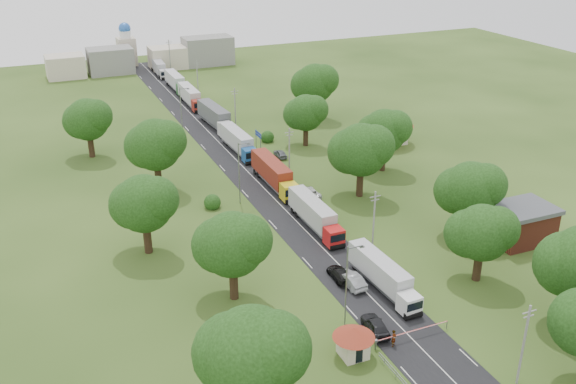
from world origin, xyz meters
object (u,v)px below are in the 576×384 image
guard_booth (354,338)px  truck_0 (383,275)px  boom_barrier (401,335)px  info_sign (258,137)px  car_lane_mid (351,279)px  car_lane_front (375,325)px  pedestrian_near (394,338)px

guard_booth → truck_0: size_ratio=0.33×
boom_barrier → info_sign: size_ratio=2.25×
boom_barrier → car_lane_mid: (0.36, 12.00, -0.05)m
car_lane_mid → info_sign: bearing=-101.3°
guard_booth → info_sign: size_ratio=1.07×
boom_barrier → car_lane_front: car_lane_front is taller
truck_0 → pedestrian_near: bearing=-114.9°
boom_barrier → info_sign: (6.56, 60.00, 2.11)m
boom_barrier → car_lane_mid: size_ratio=1.81×
car_lane_front → truck_0: bearing=-118.3°
boom_barrier → car_lane_mid: bearing=88.3°
boom_barrier → pedestrian_near: (-1.13, -0.29, 0.08)m
truck_0 → car_lane_front: size_ratio=2.78×
car_lane_front → car_lane_mid: car_lane_mid is taller
pedestrian_near → car_lane_mid: bearing=46.5°
truck_0 → guard_booth: bearing=-133.8°
car_lane_mid → pedestrian_near: pedestrian_near is taller
boom_barrier → pedestrian_near: bearing=-165.8°
car_lane_front → pedestrian_near: size_ratio=2.51×
truck_0 → pedestrian_near: 11.10m
car_lane_front → pedestrian_near: pedestrian_near is taller
boom_barrier → truck_0: (3.52, 9.75, 1.09)m
info_sign → pedestrian_near: (-7.68, -60.29, -2.04)m
info_sign → boom_barrier: bearing=-96.2°
truck_0 → car_lane_mid: bearing=144.6°
guard_booth → boom_barrier: bearing=0.0°
car_lane_mid → truck_0: bearing=140.7°
guard_booth → pedestrian_near: 4.87m
car_lane_front → car_lane_mid: (2.00, 9.36, 0.01)m
guard_booth → car_lane_mid: bearing=62.7°
truck_0 → car_lane_mid: 4.05m
boom_barrier → truck_0: bearing=70.1°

